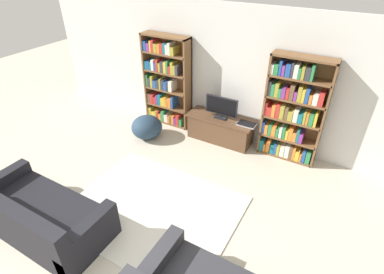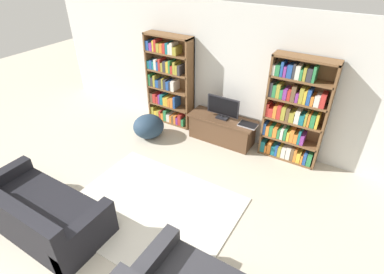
{
  "view_description": "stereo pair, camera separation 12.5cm",
  "coord_description": "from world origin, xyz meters",
  "px_view_note": "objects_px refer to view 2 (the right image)",
  "views": [
    {
      "loc": [
        2.09,
        -0.88,
        3.43
      ],
      "look_at": [
        0.01,
        2.78,
        0.7
      ],
      "focal_mm": 28.0,
      "sensor_mm": 36.0,
      "label": 1
    },
    {
      "loc": [
        2.2,
        -0.82,
        3.43
      ],
      "look_at": [
        0.01,
        2.78,
        0.7
      ],
      "focal_mm": 28.0,
      "sensor_mm": 36.0,
      "label": 2
    }
  ],
  "objects_px": {
    "laptop": "(248,125)",
    "couch_left_sectional": "(39,213)",
    "bookshelf_left": "(169,82)",
    "television": "(223,107)",
    "tv_stand": "(222,129)",
    "bookshelf_right": "(294,113)",
    "beanbag_ottoman": "(149,126)"
  },
  "relations": [
    {
      "from": "laptop",
      "to": "couch_left_sectional",
      "type": "relative_size",
      "value": 0.18
    },
    {
      "from": "bookshelf_left",
      "to": "television",
      "type": "xyz_separation_m",
      "value": [
        1.38,
        -0.14,
        -0.18
      ]
    },
    {
      "from": "bookshelf_left",
      "to": "bookshelf_right",
      "type": "relative_size",
      "value": 1.0
    },
    {
      "from": "bookshelf_right",
      "to": "television",
      "type": "bearing_deg",
      "value": -173.9
    },
    {
      "from": "bookshelf_left",
      "to": "bookshelf_right",
      "type": "bearing_deg",
      "value": -0.05
    },
    {
      "from": "bookshelf_left",
      "to": "television",
      "type": "relative_size",
      "value": 2.95
    },
    {
      "from": "bookshelf_right",
      "to": "television",
      "type": "relative_size",
      "value": 2.95
    },
    {
      "from": "bookshelf_left",
      "to": "laptop",
      "type": "xyz_separation_m",
      "value": [
        1.92,
        -0.14,
        -0.4
      ]
    },
    {
      "from": "television",
      "to": "tv_stand",
      "type": "bearing_deg",
      "value": 90.0
    },
    {
      "from": "bookshelf_left",
      "to": "laptop",
      "type": "relative_size",
      "value": 5.51
    },
    {
      "from": "tv_stand",
      "to": "laptop",
      "type": "distance_m",
      "value": 0.61
    },
    {
      "from": "television",
      "to": "couch_left_sectional",
      "type": "bearing_deg",
      "value": -109.36
    },
    {
      "from": "tv_stand",
      "to": "couch_left_sectional",
      "type": "relative_size",
      "value": 0.69
    },
    {
      "from": "laptop",
      "to": "couch_left_sectional",
      "type": "xyz_separation_m",
      "value": [
        -1.72,
        -3.34,
        -0.27
      ]
    },
    {
      "from": "bookshelf_right",
      "to": "couch_left_sectional",
      "type": "bearing_deg",
      "value": -125.38
    },
    {
      "from": "bookshelf_right",
      "to": "tv_stand",
      "type": "relative_size",
      "value": 1.43
    },
    {
      "from": "bookshelf_right",
      "to": "beanbag_ottoman",
      "type": "xyz_separation_m",
      "value": [
        -2.67,
        -0.78,
        -0.7
      ]
    },
    {
      "from": "bookshelf_right",
      "to": "beanbag_ottoman",
      "type": "relative_size",
      "value": 3.06
    },
    {
      "from": "bookshelf_right",
      "to": "beanbag_ottoman",
      "type": "distance_m",
      "value": 2.86
    },
    {
      "from": "bookshelf_left",
      "to": "couch_left_sectional",
      "type": "relative_size",
      "value": 0.99
    },
    {
      "from": "television",
      "to": "beanbag_ottoman",
      "type": "xyz_separation_m",
      "value": [
        -1.37,
        -0.65,
        -0.52
      ]
    },
    {
      "from": "bookshelf_left",
      "to": "bookshelf_right",
      "type": "distance_m",
      "value": 2.67
    },
    {
      "from": "couch_left_sectional",
      "to": "bookshelf_right",
      "type": "bearing_deg",
      "value": 54.62
    },
    {
      "from": "television",
      "to": "beanbag_ottoman",
      "type": "height_order",
      "value": "television"
    },
    {
      "from": "tv_stand",
      "to": "television",
      "type": "distance_m",
      "value": 0.5
    },
    {
      "from": "bookshelf_left",
      "to": "beanbag_ottoman",
      "type": "height_order",
      "value": "bookshelf_left"
    },
    {
      "from": "bookshelf_left",
      "to": "tv_stand",
      "type": "bearing_deg",
      "value": -5.36
    },
    {
      "from": "bookshelf_left",
      "to": "couch_left_sectional",
      "type": "distance_m",
      "value": 3.55
    },
    {
      "from": "bookshelf_right",
      "to": "beanbag_ottoman",
      "type": "bearing_deg",
      "value": -163.61
    },
    {
      "from": "couch_left_sectional",
      "to": "beanbag_ottoman",
      "type": "height_order",
      "value": "couch_left_sectional"
    },
    {
      "from": "bookshelf_left",
      "to": "couch_left_sectional",
      "type": "xyz_separation_m",
      "value": [
        0.2,
        -3.48,
        -0.68
      ]
    },
    {
      "from": "couch_left_sectional",
      "to": "beanbag_ottoman",
      "type": "relative_size",
      "value": 3.1
    }
  ]
}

